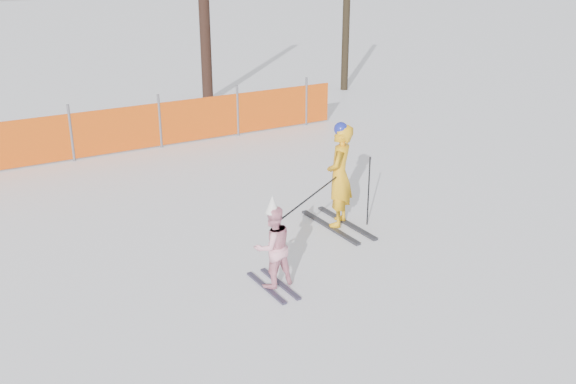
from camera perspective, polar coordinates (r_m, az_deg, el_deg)
The scene contains 6 objects.
ground at distance 9.31m, azimuth 1.61°, elevation -6.70°, with size 120.00×120.00×0.00m, color white.
adult at distance 10.37m, azimuth 4.60°, elevation 1.44°, with size 0.73×1.57×1.77m.
child at distance 8.53m, azimuth -1.36°, elevation -4.83°, with size 0.56×0.99×1.33m.
ski_poles at distance 9.79m, azimuth 3.99°, elevation -0.28°, with size 2.31×1.12×1.18m.
safety_fence at distance 14.46m, azimuth -21.37°, elevation 4.26°, with size 14.70×0.06×1.25m.
tree_trunks at distance 19.94m, azimuth -3.25°, elevation 15.87°, with size 4.88×0.97×5.54m.
Camera 1 is at (-4.51, -6.94, 4.26)m, focal length 40.00 mm.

